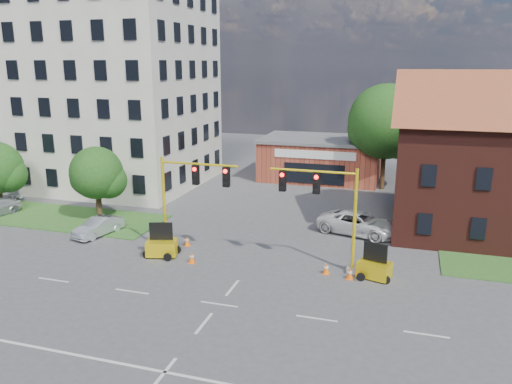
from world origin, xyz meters
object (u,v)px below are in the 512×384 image
signal_mast_east (326,206)px  trailer_west (162,246)px  pickup_white (358,223)px  trailer_east (374,268)px  signal_mast_west (187,194)px

signal_mast_east → trailer_west: bearing=-174.8°
signal_mast_east → pickup_white: 7.76m
trailer_west → trailer_east: trailer_west is taller
trailer_west → pickup_white: size_ratio=0.37×
trailer_west → signal_mast_east: bearing=-11.7°
trailer_west → pickup_white: bearing=17.8°
signal_mast_west → trailer_west: 3.69m
trailer_east → pickup_white: 7.62m
trailer_west → trailer_east: 13.11m
signal_mast_west → signal_mast_east: (8.71, 0.00, 0.00)m
trailer_east → pickup_white: (-1.65, 7.43, 0.18)m
trailer_west → pickup_white: trailer_west is taller
signal_mast_west → pickup_white: 12.58m
signal_mast_west → trailer_west: size_ratio=2.89×
signal_mast_east → trailer_west: signal_mast_east is taller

